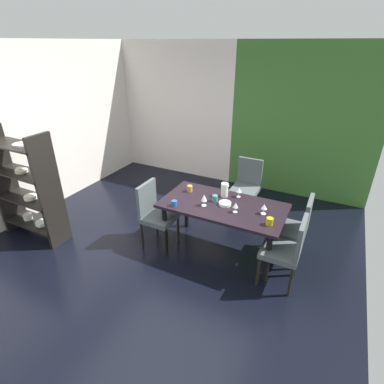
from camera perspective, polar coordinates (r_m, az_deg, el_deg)
ground_plane at (r=4.31m, az=-6.83°, el=-12.31°), size 5.23×5.87×0.02m
back_panel_interior at (r=6.62m, az=-3.25°, el=15.19°), size 2.62×0.10×2.73m
garden_window_panel at (r=5.81m, az=20.30°, el=11.97°), size 2.60×0.10×2.73m
left_interior_panel at (r=5.43m, az=-31.29°, el=8.79°), size 0.10×5.87×2.73m
dining_table at (r=4.05m, az=5.85°, el=-3.54°), size 1.65×0.86×0.75m
chair_head_far at (r=5.15m, az=10.40°, el=1.53°), size 0.44×0.45×0.95m
chair_left_near at (r=4.29m, az=-7.14°, el=-3.70°), size 0.45×0.44×0.95m
chair_right_far at (r=4.16m, az=19.13°, el=-6.12°), size 0.44×0.44×0.95m
chair_right_near at (r=3.74m, az=17.76°, el=-10.14°), size 0.44×0.44×0.93m
display_shelf at (r=4.93m, az=-29.00°, el=0.85°), size 1.04×0.36×1.65m
wine_glass_left at (r=3.80m, az=8.31°, el=-2.56°), size 0.07×0.07×0.13m
wine_glass_north at (r=3.91m, az=2.31°, el=-1.14°), size 0.08×0.08×0.16m
wine_glass_near_shelf at (r=3.83m, az=13.58°, el=-2.79°), size 0.07×0.07×0.14m
wine_glass_near_window at (r=4.18m, az=8.95°, el=0.35°), size 0.07×0.07×0.14m
serving_bowl_east at (r=3.99m, az=6.30°, el=-2.22°), size 0.16×0.16×0.04m
cup_front at (r=3.66m, az=14.57°, el=-5.44°), size 0.08×0.08×0.09m
cup_west at (r=4.30m, az=-0.43°, el=0.66°), size 0.08×0.08×0.09m
cup_center at (r=4.06m, az=4.39°, el=-1.20°), size 0.08×0.08×0.09m
cup_corner at (r=3.94m, az=-3.39°, el=-2.16°), size 0.08×0.08×0.08m
pitcher_south at (r=4.17m, az=6.23°, el=0.44°), size 0.11×0.10×0.20m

